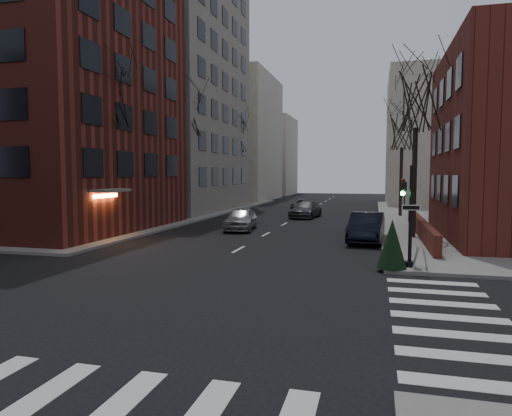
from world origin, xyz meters
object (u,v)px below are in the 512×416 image
Objects in this scene: streetlamp_near at (173,168)px; streetlamp_far at (246,170)px; tree_right_b at (402,130)px; parked_sedan at (367,227)px; tree_left_a at (103,94)px; evergreen_shrub at (392,244)px; car_lane_gray at (306,209)px; traffic_signal at (409,222)px; tree_right_a at (416,100)px; car_lane_far at (302,205)px; sandwich_board at (420,258)px; tree_left_b at (186,113)px; car_lane_silver at (241,219)px; tree_left_c at (236,137)px.

streetlamp_near is 20.00m from streetlamp_far.
tree_right_b is 17.36m from parked_sedan.
tree_left_a reaches higher than evergreen_shrub.
streetlamp_near reaches higher than car_lane_gray.
traffic_signal is 0.81× the size of car_lane_gray.
evergreen_shrub is (15.50, -13.50, -3.13)m from streetlamp_near.
streetlamp_near is at bearing 166.76° from tree_right_a.
car_lane_gray is at bearing 109.16° from traffic_signal.
tree_right_b is 2.29× the size of car_lane_far.
sandwich_board is 0.45× the size of evergreen_shrub.
tree_left_a is 2.08× the size of car_lane_gray.
sandwich_board is (2.16, -7.61, -0.24)m from parked_sedan.
streetlamp_near is (-16.14, 13.01, 2.33)m from traffic_signal.
tree_left_b is (-16.74, 17.01, 7.00)m from traffic_signal.
car_lane_silver is (6.04, -2.34, -3.46)m from streetlamp_near.
tree_left_b is (0.00, 12.00, 0.44)m from tree_left_a.
car_lane_far is at bearing 106.82° from traffic_signal.
tree_left_b is 16.68m from streetlamp_far.
car_lane_far is at bearing 105.30° from sandwich_board.
tree_right_a is 2.14× the size of car_lane_silver.
car_lane_far is 30.51m from evergreen_shrub.
parked_sedan is at bearing -33.10° from tree_left_b.
tree_left_b reaches higher than sandwich_board.
sandwich_board is (0.43, -0.38, -1.33)m from traffic_signal.
sandwich_board is at bearing 6.24° from evergreen_shrub.
evergreen_shrub is at bearing -65.17° from streetlamp_far.
car_lane_far is (7.40, -4.09, -3.68)m from streetlamp_far.
tree_right_a is 17.87m from streetlamp_near.
tree_left_b is at bearing 134.54° from traffic_signal.
evergreen_shrub is at bearing -98.97° from tree_right_a.
streetlamp_far is at bearing 73.30° from tree_left_c.
streetlamp_far is 1.28× the size of car_lane_gray.
car_lane_gray is (-8.00, -2.46, -6.87)m from tree_right_b.
tree_left_c is 28.17m from tree_right_a.
tree_right_b is at bearing -30.47° from streetlamp_far.
traffic_signal is 10.92m from tree_right_a.
evergreen_shrub is (8.10, -29.41, 0.55)m from car_lane_far.
streetlamp_near is 1.26× the size of parked_sedan.
tree_left_b is 13.11m from car_lane_gray.
tree_right_a reaches higher than car_lane_gray.
tree_left_b is at bearing -90.00° from tree_left_c.
parked_sedan is at bearing 103.51° from traffic_signal.
parked_sedan is 1.02× the size of car_lane_gray.
parked_sedan is at bearing -60.51° from car_lane_gray.
parked_sedan reaches higher than car_lane_gray.
tree_left_b is 2.16× the size of parked_sedan.
streetlamp_far reaches higher than car_lane_silver.
streetlamp_near is 15.89m from parked_sedan.
car_lane_silver is 1.13× the size of car_lane_far.
tree_left_a is at bearing -91.23° from streetlamp_far.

